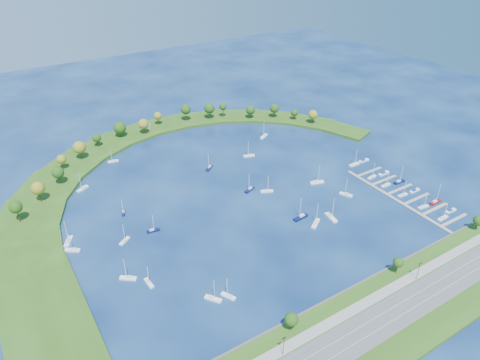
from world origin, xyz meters
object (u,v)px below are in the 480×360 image
harbor_tower (149,127)px  moored_boat_14 (316,223)px  docked_boat_2 (423,206)px  docked_boat_8 (372,177)px  moored_boat_1 (149,282)px  docked_boat_11 (364,161)px  moored_boat_5 (123,212)px  docked_boat_0 (443,218)px  moored_boat_20 (249,155)px  docked_boat_3 (435,202)px  moored_boat_10 (124,240)px  moored_boat_7 (153,230)px  moored_boat_13 (228,296)px  docked_boat_9 (384,173)px  docked_boat_1 (451,211)px  docked_boat_6 (386,185)px  moored_boat_8 (331,217)px  docked_boat_4 (403,194)px  dock_system (403,196)px  moored_boat_6 (317,182)px  moored_boat_9 (72,250)px  moored_boat_3 (113,161)px  moored_boat_16 (83,188)px  moored_boat_2 (128,278)px  moored_boat_4 (68,241)px  moored_boat_0 (301,217)px  moored_boat_11 (250,189)px  moored_boat_18 (213,298)px  moored_boat_17 (267,191)px  moored_boat_12 (209,168)px  docked_boat_7 (399,182)px  moored_boat_15 (264,136)px

harbor_tower → moored_boat_14: size_ratio=0.31×
docked_boat_2 → docked_boat_8: docked_boat_8 is taller
moored_boat_1 → docked_boat_11: size_ratio=1.30×
moored_boat_5 → docked_boat_0: size_ratio=0.83×
moored_boat_20 → docked_boat_3: docked_boat_3 is taller
docked_boat_2 → moored_boat_10: bearing=166.4°
moored_boat_1 → moored_boat_7: moored_boat_1 is taller
moored_boat_13 → docked_boat_9: size_ratio=1.20×
docked_boat_1 → docked_boat_6: (-10.45, 40.79, 0.28)m
moored_boat_5 → moored_boat_14: size_ratio=0.69×
moored_boat_8 → docked_boat_3: moored_boat_8 is taller
harbor_tower → moored_boat_1: 176.11m
docked_boat_2 → docked_boat_4: bearing=98.0°
dock_system → moored_boat_6: 54.61m
moored_boat_9 → moored_boat_14: bearing=-168.9°
moored_boat_6 → moored_boat_13: size_ratio=1.24×
moored_boat_3 → moored_boat_16: (-28.66, -25.71, 0.05)m
moored_boat_9 → docked_boat_4: bearing=-163.3°
moored_boat_14 → moored_boat_10: bearing=123.0°
dock_system → moored_boat_2: moored_boat_2 is taller
dock_system → moored_boat_14: 66.52m
docked_boat_0 → docked_boat_3: docked_boat_3 is taller
moored_boat_4 → docked_boat_3: (201.03, -81.04, -0.02)m
moored_boat_0 → moored_boat_4: moored_boat_0 is taller
moored_boat_6 → docked_boat_6: moored_boat_6 is taller
moored_boat_0 → docked_boat_8: 70.70m
moored_boat_11 → docked_boat_9: moored_boat_11 is taller
moored_boat_18 → moored_boat_17: bearing=94.3°
moored_boat_7 → docked_boat_0: (147.87, -78.85, 0.01)m
moored_boat_7 → moored_boat_11: size_ratio=0.88×
moored_boat_12 → docked_boat_2: size_ratio=1.14×
moored_boat_18 → docked_boat_9: 159.26m
docked_boat_7 → docked_boat_9: 13.19m
moored_boat_12 → docked_boat_7: bearing=101.4°
moored_boat_10 → moored_boat_16: 65.78m
moored_boat_0 → moored_boat_11: size_ratio=1.16×
docked_boat_2 → docked_boat_3: size_ratio=0.81×
moored_boat_4 → docked_boat_4: bearing=-79.9°
harbor_tower → docked_boat_11: size_ratio=0.51×
moored_boat_2 → moored_boat_17: moored_boat_2 is taller
moored_boat_18 → docked_boat_8: (144.22, 38.89, -0.03)m
moored_boat_18 → docked_boat_2: size_ratio=1.15×
moored_boat_16 → docked_boat_11: bearing=129.8°
moored_boat_6 → moored_boat_15: size_ratio=1.00×
docked_boat_0 → docked_boat_7: (10.49, 41.12, 0.03)m
docked_boat_7 → moored_boat_14: bearing=-172.3°
moored_boat_20 → docked_boat_9: (63.92, -70.65, -0.23)m
harbor_tower → moored_boat_8: bearing=-75.5°
dock_system → moored_boat_14: bearing=174.1°
dock_system → moored_boat_11: bearing=143.8°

